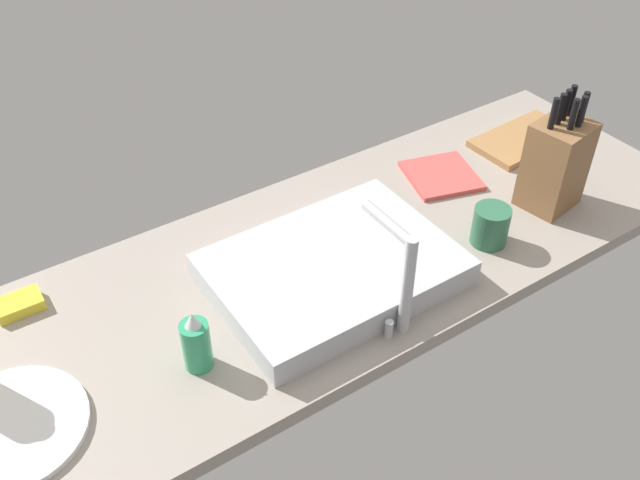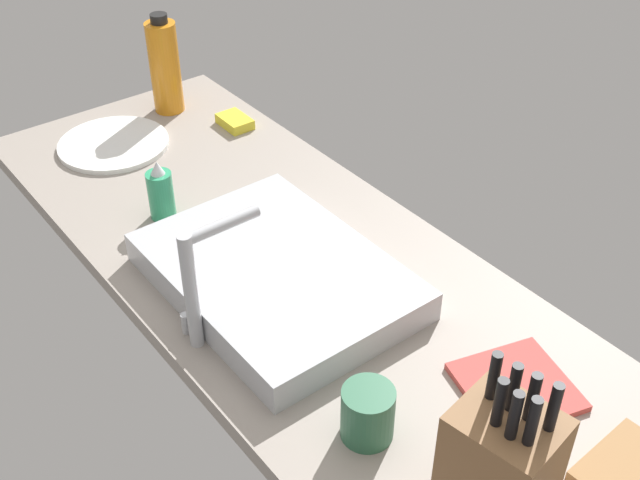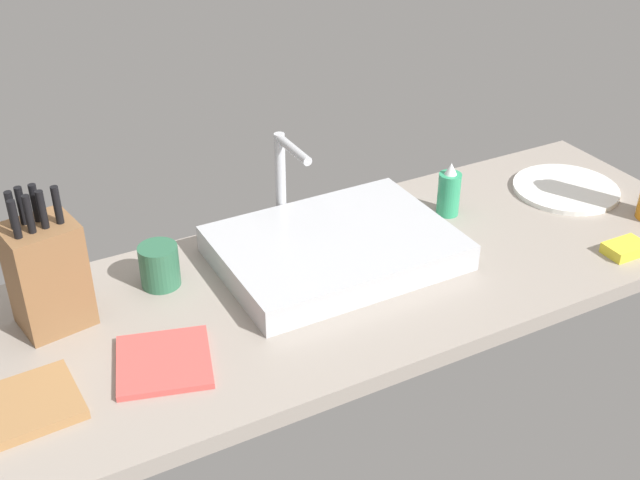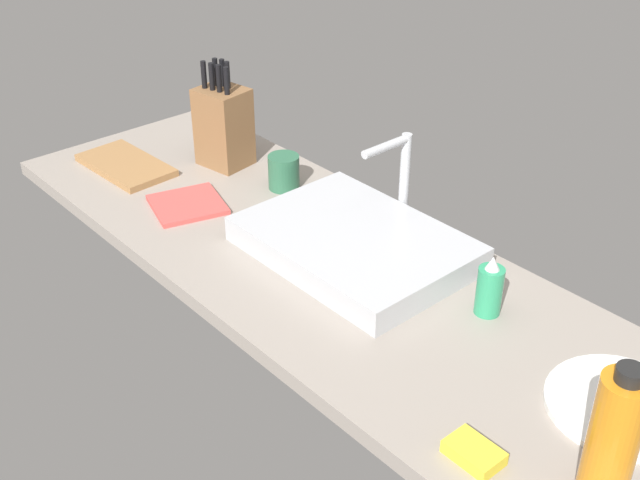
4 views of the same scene
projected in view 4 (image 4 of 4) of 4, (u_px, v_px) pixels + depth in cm
name	position (u px, v px, depth cm)	size (l,w,h in cm)	color
countertop_slab	(321.00, 264.00, 180.55)	(181.59, 60.35, 3.50)	gray
sink_basin	(355.00, 244.00, 178.86)	(48.99, 35.42, 5.92)	#B7BABF
faucet	(400.00, 173.00, 185.08)	(5.50, 14.62, 22.67)	#B7BABF
knife_block	(224.00, 125.00, 214.93)	(14.26, 12.87, 28.47)	brown
cutting_board	(126.00, 165.00, 217.49)	(27.74, 15.04, 1.80)	#9E7042
soap_bottle	(490.00, 289.00, 159.11)	(5.30, 5.30, 13.14)	#2D9966
water_bottle	(613.00, 439.00, 115.96)	(7.50, 7.50, 25.04)	orange
dinner_plate	(621.00, 405.00, 138.16)	(25.84, 25.84, 1.20)	white
dish_towel	(187.00, 205.00, 199.23)	(16.45, 16.76, 1.20)	#CC4C47
coffee_mug	(284.00, 172.00, 206.01)	(8.03, 8.03, 8.91)	#2D6647
dish_sponge	(474.00, 453.00, 127.94)	(9.00, 6.00, 2.40)	yellow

